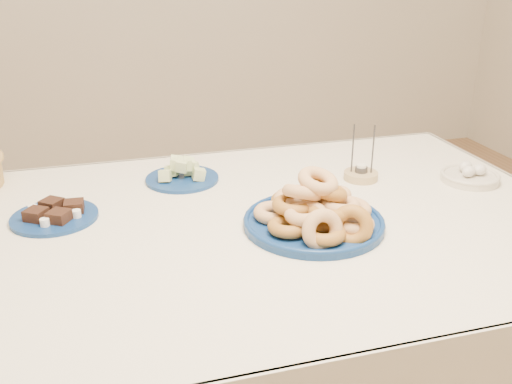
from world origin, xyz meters
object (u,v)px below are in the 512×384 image
at_px(dining_table, 251,257).
at_px(melon_plate, 182,174).
at_px(candle_holder, 361,174).
at_px(brownie_plate, 55,215).
at_px(donut_platter, 316,213).
at_px(egg_bowl, 470,176).

height_order(dining_table, melon_plate, melon_plate).
bearing_deg(melon_plate, candle_holder, -15.03).
height_order(dining_table, brownie_plate, brownie_plate).
bearing_deg(dining_table, candle_holder, 25.19).
xyz_separation_m(dining_table, candle_holder, (0.39, 0.19, 0.12)).
height_order(donut_platter, melon_plate, donut_platter).
distance_m(candle_holder, egg_bowl, 0.32).
xyz_separation_m(donut_platter, brownie_plate, (-0.62, 0.23, -0.03)).
bearing_deg(donut_platter, egg_bowl, 16.32).
bearing_deg(candle_holder, melon_plate, 164.97).
bearing_deg(dining_table, brownie_plate, 162.74).
bearing_deg(candle_holder, donut_platter, -133.22).
xyz_separation_m(brownie_plate, candle_holder, (0.87, 0.04, 0.00)).
bearing_deg(egg_bowl, candle_holder, 160.89).
xyz_separation_m(melon_plate, brownie_plate, (-0.36, -0.18, -0.01)).
relative_size(brownie_plate, egg_bowl, 1.29).
bearing_deg(egg_bowl, melon_plate, 163.44).
relative_size(donut_platter, egg_bowl, 1.76).
distance_m(dining_table, donut_platter, 0.22).
bearing_deg(egg_bowl, donut_platter, -163.68).
bearing_deg(candle_holder, dining_table, -154.81).
relative_size(dining_table, egg_bowl, 8.02).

